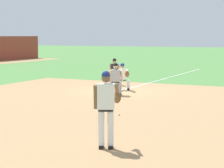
{
  "coord_description": "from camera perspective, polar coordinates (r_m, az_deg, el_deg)",
  "views": [
    {
      "loc": [
        -18.95,
        -8.78,
        2.68
      ],
      "look_at": [
        -6.92,
        -2.97,
        1.19
      ],
      "focal_mm": 70.0,
      "sensor_mm": 36.0,
      "label": 1
    }
  ],
  "objects": [
    {
      "name": "first_baseman",
      "position": [
        21.41,
        1.41,
        1.13
      ],
      "size": [
        0.84,
        0.97,
        1.34
      ],
      "color": "black",
      "rests_on": "ground"
    },
    {
      "name": "first_base_bag",
      "position": [
        21.05,
        0.92,
        -0.84
      ],
      "size": [
        0.38,
        0.38,
        0.09
      ],
      "primitive_type": "cube",
      "color": "white",
      "rests_on": "ground"
    },
    {
      "name": "pitcher",
      "position": [
        10.31,
        -0.71,
        -2.71
      ],
      "size": [
        0.82,
        0.6,
        1.86
      ],
      "color": "black",
      "rests_on": "ground"
    },
    {
      "name": "infield_dirt_patch",
      "position": [
        15.74,
        0.35,
        -3.44
      ],
      "size": [
        18.0,
        18.0,
        0.01
      ],
      "primitive_type": "cube",
      "color": "tan",
      "rests_on": "ground"
    },
    {
      "name": "umpire",
      "position": [
        23.63,
        0.32,
        1.77
      ],
      "size": [
        0.6,
        0.67,
        1.46
      ],
      "color": "black",
      "rests_on": "ground"
    },
    {
      "name": "baserunner",
      "position": [
        19.61,
        0.48,
        0.83
      ],
      "size": [
        0.56,
        0.66,
        1.46
      ],
      "color": "black",
      "rests_on": "ground"
    },
    {
      "name": "foul_line_stripe",
      "position": [
        28.15,
        7.5,
        0.86
      ],
      "size": [
        15.32,
        0.1,
        0.0
      ],
      "primitive_type": "cube",
      "color": "white",
      "rests_on": "ground"
    },
    {
      "name": "baseball",
      "position": [
        14.72,
        0.89,
        -4.0
      ],
      "size": [
        0.07,
        0.07,
        0.07
      ],
      "primitive_type": "sphere",
      "color": "white",
      "rests_on": "ground"
    },
    {
      "name": "ground_plane",
      "position": [
        21.06,
        0.92,
        -0.96
      ],
      "size": [
        160.0,
        160.0,
        0.0
      ],
      "primitive_type": "plane",
      "color": "#518942"
    }
  ]
}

